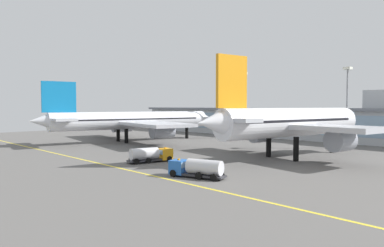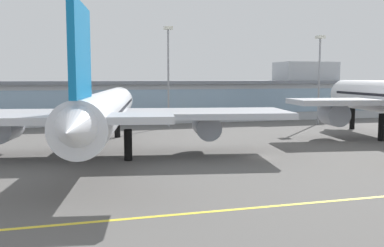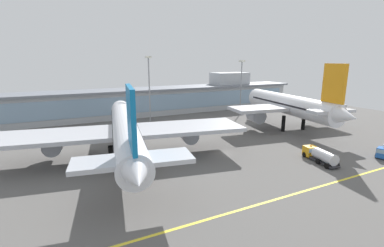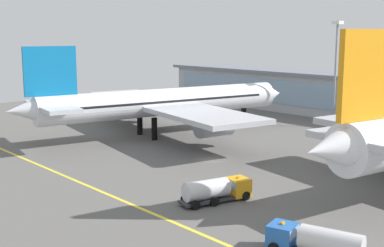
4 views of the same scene
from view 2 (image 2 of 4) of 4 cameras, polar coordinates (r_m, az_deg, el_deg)
The scene contains 6 objects.
ground_plane at distance 62.78m, azimuth 9.36°, elevation -4.37°, with size 181.48×181.48×0.00m, color #5B5956.
taxiway_centreline_stripe at distance 44.36m, azimuth 21.66°, elevation -9.06°, with size 145.18×0.50×0.01m, color yellow.
terminal_building at distance 113.50m, azimuth -1.24°, elevation 3.20°, with size 132.63×14.00×15.64m.
airliner_near_left at distance 63.11m, azimuth -11.16°, elevation 1.61°, with size 53.86×59.76×17.86m.
apron_light_mast_west at distance 110.22m, azimuth 16.32°, elevation 7.28°, with size 1.80×1.80×21.26m.
apron_light_mast_centre at distance 99.30m, azimuth -3.12°, elevation 8.11°, with size 1.80×1.80×22.62m.
Camera 2 is at (-26.39, -55.86, 11.20)m, focal length 40.81 mm.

